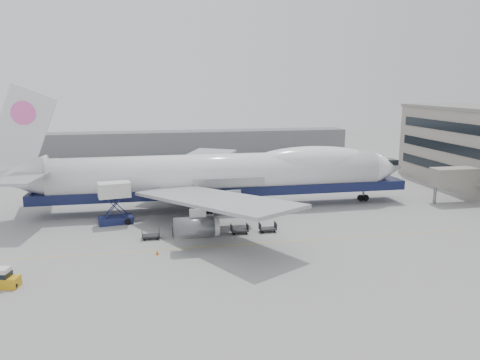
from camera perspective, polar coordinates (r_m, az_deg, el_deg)
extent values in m
plane|color=gray|center=(64.78, -0.88, -6.15)|extent=(260.00, 260.00, 0.00)
cube|color=gold|center=(59.19, 0.16, -7.88)|extent=(60.00, 0.15, 0.01)
cube|color=gray|center=(86.87, 25.01, 0.38)|extent=(9.00, 3.00, 3.00)
cylinder|color=slate|center=(85.17, 22.66, -1.69)|extent=(0.50, 0.50, 3.00)
cube|color=slate|center=(131.75, -10.63, 4.29)|extent=(110.00, 8.00, 7.00)
cylinder|color=white|center=(74.88, -2.52, 0.77)|extent=(52.00, 6.40, 6.40)
cube|color=#10163D|center=(75.55, -1.75, -1.11)|extent=(60.00, 5.76, 1.50)
cone|color=white|center=(84.13, 17.41, 1.44)|extent=(6.00, 6.40, 6.40)
cone|color=white|center=(76.53, -25.73, 0.31)|extent=(9.00, 6.40, 6.40)
ellipsoid|color=white|center=(78.38, 8.83, 2.43)|extent=(20.67, 5.78, 4.56)
cube|color=white|center=(75.26, -25.08, 5.52)|extent=(10.52, 0.50, 13.56)
cylinder|color=#FD62BA|center=(74.96, -24.87, 7.44)|extent=(3.40, 0.30, 3.40)
cube|color=#9EA0A3|center=(60.78, -3.30, -2.36)|extent=(20.35, 26.74, 2.26)
cube|color=#9EA0A3|center=(88.60, -5.82, 2.01)|extent=(20.35, 26.74, 2.26)
cylinder|color=#595B60|center=(93.40, -7.90, 1.08)|extent=(4.80, 2.60, 2.60)
cylinder|color=#595B60|center=(85.13, -3.51, 0.15)|extent=(4.80, 2.60, 2.60)
cylinder|color=#595B60|center=(65.86, -1.20, -3.22)|extent=(4.80, 2.60, 2.60)
cylinder|color=#595B60|center=(56.52, -5.65, -5.79)|extent=(4.80, 2.60, 2.60)
cylinder|color=slate|center=(83.18, 14.80, -1.65)|extent=(0.36, 0.36, 2.50)
cylinder|color=black|center=(83.34, 14.78, -2.12)|extent=(1.10, 0.45, 1.10)
cylinder|color=slate|center=(72.58, -4.48, -3.21)|extent=(0.36, 0.36, 2.50)
cylinder|color=black|center=(72.76, -4.47, -3.74)|extent=(1.10, 0.45, 1.10)
cylinder|color=slate|center=(78.36, -4.99, -2.11)|extent=(0.36, 0.36, 2.50)
cylinder|color=black|center=(78.53, -4.98, -2.60)|extent=(1.10, 0.45, 1.10)
cube|color=#1A214E|center=(70.09, -14.90, -4.72)|extent=(5.14, 3.09, 1.06)
cube|color=silver|center=(69.00, -15.10, -1.15)|extent=(4.80, 3.22, 2.12)
cube|color=#1A214E|center=(68.48, -15.06, -3.14)|extent=(3.42, 0.70, 3.81)
cube|color=#1A214E|center=(70.53, -14.95, -2.71)|extent=(3.42, 0.70, 3.81)
cube|color=slate|center=(70.51, -15.01, -0.88)|extent=(2.48, 1.53, 0.15)
cylinder|color=black|center=(69.34, -16.39, -5.06)|extent=(0.87, 0.34, 0.87)
cylinder|color=black|center=(71.19, -16.25, -4.62)|extent=(0.87, 0.34, 0.87)
cylinder|color=black|center=(69.08, -13.51, -4.97)|extent=(0.87, 0.34, 0.87)
cylinder|color=black|center=(70.94, -13.45, -4.53)|extent=(0.87, 0.34, 0.87)
cube|color=gold|center=(52.73, -26.75, -11.05)|extent=(2.99, 2.04, 1.07)
cube|color=silver|center=(52.52, -27.13, -10.04)|extent=(1.83, 1.68, 0.97)
cube|color=black|center=(52.59, -27.11, -10.24)|extent=(1.94, 1.80, 0.49)
cylinder|color=black|center=(51.97, -25.86, -11.53)|extent=(0.68, 0.29, 0.68)
cylinder|color=black|center=(53.10, -25.52, -11.01)|extent=(0.68, 0.29, 0.68)
cone|color=orange|center=(56.64, -10.06, -8.66)|extent=(0.38, 0.38, 0.59)
cube|color=orange|center=(56.74, -10.05, -8.93)|extent=(0.40, 0.40, 0.03)
cube|color=#2D2D30|center=(62.21, -10.82, -6.68)|extent=(2.30, 1.35, 0.18)
cube|color=#2D2D30|center=(62.10, -11.85, -6.37)|extent=(0.08, 1.35, 0.90)
cube|color=#2D2D30|center=(62.09, -9.81, -6.29)|extent=(0.08, 1.35, 0.90)
cylinder|color=black|center=(61.79, -11.59, -7.13)|extent=(0.30, 0.12, 0.30)
cylinder|color=black|center=(62.83, -11.59, -6.82)|extent=(0.30, 0.12, 0.30)
cylinder|color=black|center=(61.78, -10.01, -7.07)|extent=(0.30, 0.12, 0.30)
cylinder|color=black|center=(62.82, -10.03, -6.76)|extent=(0.30, 0.12, 0.30)
cube|color=#2D2D30|center=(62.31, -7.19, -6.53)|extent=(2.30, 1.35, 0.18)
cube|color=#2D2D30|center=(62.14, -8.22, -6.23)|extent=(0.08, 1.35, 0.90)
cube|color=#2D2D30|center=(62.27, -6.19, -6.13)|extent=(0.08, 1.35, 0.90)
cylinder|color=black|center=(61.84, -7.94, -6.99)|extent=(0.30, 0.12, 0.30)
cylinder|color=black|center=(62.88, -8.00, -6.67)|extent=(0.30, 0.12, 0.30)
cylinder|color=black|center=(61.94, -6.36, -6.91)|extent=(0.30, 0.12, 0.30)
cylinder|color=black|center=(62.98, -6.44, -6.60)|extent=(0.30, 0.12, 0.30)
cube|color=#2D2D30|center=(62.67, -3.60, -6.36)|extent=(2.30, 1.35, 0.18)
cube|color=#2D2D30|center=(62.42, -4.61, -6.06)|extent=(0.08, 1.35, 0.90)
cube|color=#2D2D30|center=(62.69, -2.60, -5.95)|extent=(0.08, 1.35, 0.90)
cylinder|color=black|center=(62.14, -4.31, -6.81)|extent=(0.30, 0.12, 0.30)
cylinder|color=black|center=(63.18, -4.43, -6.50)|extent=(0.30, 0.12, 0.30)
cylinder|color=black|center=(62.35, -2.75, -6.73)|extent=(0.30, 0.12, 0.30)
cylinder|color=black|center=(63.38, -2.89, -6.42)|extent=(0.30, 0.12, 0.30)
cube|color=#2D2D30|center=(63.26, -0.06, -6.16)|extent=(2.30, 1.35, 0.18)
cube|color=#2D2D30|center=(62.95, -1.05, -5.87)|extent=(0.08, 1.35, 0.90)
cube|color=#2D2D30|center=(63.35, 0.92, -5.76)|extent=(0.08, 1.35, 0.90)
cylinder|color=black|center=(62.69, -0.73, -6.62)|extent=(0.30, 0.12, 0.30)
cylinder|color=black|center=(63.72, -0.91, -6.31)|extent=(0.30, 0.12, 0.30)
cylinder|color=black|center=(63.00, 0.80, -6.52)|extent=(0.30, 0.12, 0.30)
cylinder|color=black|center=(64.02, 0.60, -6.22)|extent=(0.30, 0.12, 0.30)
cube|color=#2D2D30|center=(64.09, 3.39, -5.94)|extent=(2.30, 1.35, 0.18)
cube|color=#2D2D30|center=(63.71, 2.44, -5.66)|extent=(0.08, 1.35, 0.90)
cube|color=#2D2D30|center=(64.24, 4.35, -5.54)|extent=(0.08, 1.35, 0.90)
cylinder|color=black|center=(63.47, 2.77, -6.40)|extent=(0.30, 0.12, 0.30)
cylinder|color=black|center=(64.49, 2.53, -6.10)|extent=(0.30, 0.12, 0.30)
cylinder|color=black|center=(63.88, 4.26, -6.30)|extent=(0.30, 0.12, 0.30)
cylinder|color=black|center=(64.89, 4.00, -6.01)|extent=(0.30, 0.12, 0.30)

